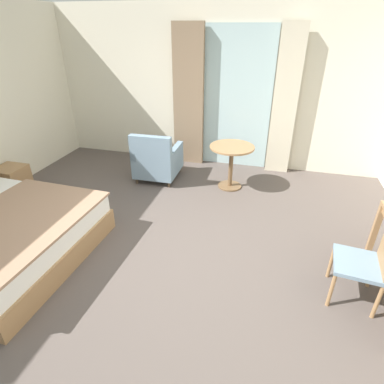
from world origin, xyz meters
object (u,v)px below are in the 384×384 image
at_px(armchair_by_window, 157,160).
at_px(nightstand, 12,181).
at_px(desk_chair, 370,259).
at_px(round_cafe_table, 231,157).

bearing_deg(armchair_by_window, nightstand, -150.14).
height_order(nightstand, desk_chair, desk_chair).
bearing_deg(round_cafe_table, nightstand, -160.45).
xyz_separation_m(desk_chair, armchair_by_window, (-2.90, 2.07, -0.15)).
distance_m(nightstand, armchair_by_window, 2.33).
relative_size(armchair_by_window, round_cafe_table, 1.20).
bearing_deg(round_cafe_table, armchair_by_window, -179.40).
distance_m(desk_chair, round_cafe_table, 2.64).
xyz_separation_m(armchair_by_window, round_cafe_table, (1.28, 0.01, 0.19)).
xyz_separation_m(nightstand, round_cafe_table, (3.30, 1.17, 0.30)).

